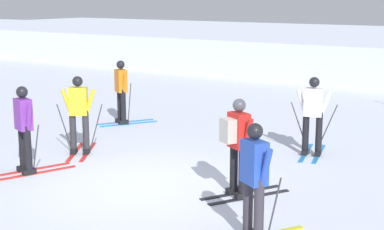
# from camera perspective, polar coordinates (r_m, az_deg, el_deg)

# --- Properties ---
(ground_plane) EXTENTS (120.00, 120.00, 0.00)m
(ground_plane) POSITION_cam_1_polar(r_m,az_deg,el_deg) (10.76, -4.59, -6.85)
(ground_plane) COLOR silver
(skier_orange) EXTENTS (1.13, 1.57, 1.71)m
(skier_orange) POSITION_cam_1_polar(r_m,az_deg,el_deg) (15.72, -6.87, 2.41)
(skier_orange) COLOR #237AC6
(skier_orange) RESTS_ON ground
(skier_white) EXTENTS (0.98, 1.64, 1.71)m
(skier_white) POSITION_cam_1_polar(r_m,az_deg,el_deg) (12.73, 11.69, 0.10)
(skier_white) COLOR #237AC6
(skier_white) RESTS_ON ground
(skier_yellow) EXTENTS (1.18, 1.54, 1.71)m
(skier_yellow) POSITION_cam_1_polar(r_m,az_deg,el_deg) (12.82, -10.95, 0.21)
(skier_yellow) COLOR red
(skier_yellow) RESTS_ON ground
(skier_red) EXTENTS (1.10, 1.58, 1.71)m
(skier_red) POSITION_cam_1_polar(r_m,az_deg,el_deg) (9.89, 4.45, -2.73)
(skier_red) COLOR black
(skier_red) RESTS_ON ground
(skier_blue) EXTENTS (1.12, 1.57, 1.71)m
(skier_blue) POSITION_cam_1_polar(r_m,az_deg,el_deg) (8.10, 6.10, -6.29)
(skier_blue) COLOR gold
(skier_blue) RESTS_ON ground
(skier_purple) EXTENTS (0.95, 1.63, 1.71)m
(skier_purple) POSITION_cam_1_polar(r_m,az_deg,el_deg) (11.66, -15.98, -1.16)
(skier_purple) COLOR red
(skier_purple) RESTS_ON ground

